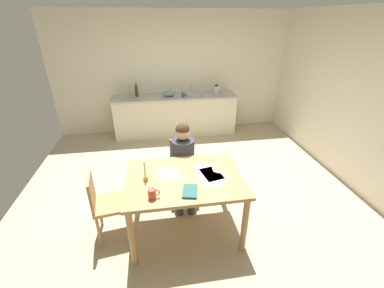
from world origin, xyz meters
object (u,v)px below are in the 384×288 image
dining_table (184,185)px  wine_glass_back_left (166,89)px  mixing_bowl (169,94)px  teacup_on_counter (183,95)px  bottle_oil (131,92)px  wine_glass_near_sink (176,89)px  chair_at_table (183,166)px  coffee_mug (152,193)px  candlestick (145,175)px  wine_glass_back_right (162,90)px  book_magazine (190,191)px  stovetop_kettle (216,90)px  chair_side_empty (105,203)px  wine_glass_by_kettle (172,89)px  bottle_vinegar (136,91)px  person_seated (183,160)px  sink_unit (193,94)px

dining_table → wine_glass_back_left: (0.01, 3.12, 0.33)m
mixing_bowl → teacup_on_counter: 0.33m
bottle_oil → wine_glass_near_sink: size_ratio=1.93×
bottle_oil → wine_glass_near_sink: bottle_oil is taller
chair_at_table → bottle_oil: (-0.82, 2.21, 0.54)m
coffee_mug → candlestick: bearing=102.2°
coffee_mug → bottle_oil: 3.28m
wine_glass_near_sink → wine_glass_back_right: same height
wine_glass_back_left → wine_glass_back_right: same height
dining_table → book_magazine: size_ratio=5.90×
stovetop_kettle → chair_side_empty: bearing=-125.1°
wine_glass_by_kettle → coffee_mug: bearing=-98.4°
candlestick → bottle_vinegar: bottle_vinegar is taller
person_seated → wine_glass_by_kettle: person_seated is taller
stovetop_kettle → wine_glass_back_right: size_ratio=1.43×
bottle_oil → coffee_mug: bearing=-83.3°
teacup_on_counter → book_magazine: bearing=-96.0°
chair_side_empty → sink_unit: sink_unit is taller
wine_glass_by_kettle → wine_glass_back_left: size_ratio=1.00×
bottle_vinegar → teacup_on_counter: bearing=-12.3°
chair_at_table → sink_unit: bearing=77.2°
book_magazine → bottle_oil: bottle_oil is taller
stovetop_kettle → wine_glass_back_right: (-1.19, 0.15, 0.01)m
coffee_mug → chair_side_empty: bearing=146.0°
candlestick → bottle_vinegar: (-0.20, 3.03, 0.17)m
coffee_mug → wine_glass_back_right: size_ratio=0.80×
chair_at_table → wine_glass_back_left: (-0.06, 2.40, 0.53)m
bottle_oil → teacup_on_counter: size_ratio=2.67×
chair_side_empty → stovetop_kettle: 3.59m
coffee_mug → book_magazine: size_ratio=0.54×
sink_unit → teacup_on_counter: sink_unit is taller
dining_table → teacup_on_counter: 2.86m
coffee_mug → bottle_vinegar: bearing=94.6°
chair_side_empty → bottle_oil: 2.92m
candlestick → bottle_oil: 2.94m
person_seated → candlestick: person_seated is taller
coffee_mug → wine_glass_back_right: 3.45m
chair_side_empty → wine_glass_back_right: 3.22m
dining_table → bottle_oil: 3.05m
wine_glass_near_sink → coffee_mug: bearing=-99.9°
book_magazine → wine_glass_back_right: size_ratio=1.48×
wine_glass_by_kettle → teacup_on_counter: (0.21, -0.30, -0.06)m
chair_at_table → book_magazine: bearing=-92.6°
sink_unit → wine_glass_back_right: bearing=167.6°
dining_table → wine_glass_back_right: size_ratio=8.75×
coffee_mug → wine_glass_near_sink: bearing=80.1°
dining_table → stovetop_kettle: size_ratio=6.13×
stovetop_kettle → wine_glass_near_sink: 0.89m
dining_table → candlestick: candlestick is taller
person_seated → wine_glass_by_kettle: bearing=88.2°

